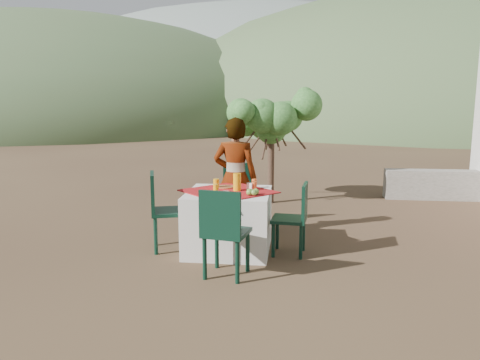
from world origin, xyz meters
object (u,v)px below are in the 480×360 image
object	(u,v)px
chair_left	(163,207)
chair_right	(295,215)
person	(235,178)
table	(229,221)
chair_far	(238,192)
shrub_tree	(275,124)
chair_near	(224,229)
juice_pitcher	(237,182)

from	to	relation	value
chair_left	chair_right	bearing A→B (deg)	-107.09
person	table	bearing A→B (deg)	92.03
chair_far	shrub_tree	bearing A→B (deg)	66.12
chair_left	person	size ratio (longest dim) A/B	0.60
shrub_tree	table	bearing A→B (deg)	-98.81
chair_near	juice_pitcher	xyz separation A→B (m)	(0.02, 0.96, 0.33)
person	juice_pitcher	size ratio (longest dim) A/B	7.57
person	chair_left	bearing A→B (deg)	42.66
chair_near	shrub_tree	bearing A→B (deg)	-84.27
chair_near	shrub_tree	size ratio (longest dim) A/B	0.54
table	shrub_tree	xyz separation A→B (m)	(0.44, 2.83, 1.05)
chair_left	person	distance (m)	1.11
table	shrub_tree	distance (m)	3.05
chair_right	person	world-z (taller)	person
table	chair_right	bearing A→B (deg)	-4.40
chair_far	juice_pitcher	distance (m)	1.14
chair_right	chair_left	bearing A→B (deg)	-83.72
chair_far	chair_near	world-z (taller)	chair_near
chair_near	juice_pitcher	world-z (taller)	juice_pitcher
chair_right	juice_pitcher	size ratio (longest dim) A/B	4.07
chair_near	person	bearing A→B (deg)	-76.02
chair_left	shrub_tree	bearing A→B (deg)	-40.62
chair_right	chair_far	bearing A→B (deg)	-138.17
chair_far	juice_pitcher	world-z (taller)	juice_pitcher
shrub_tree	person	bearing A→B (deg)	-101.14
table	chair_left	world-z (taller)	chair_left
chair_left	juice_pitcher	size ratio (longest dim) A/B	4.54
table	person	size ratio (longest dim) A/B	0.79
person	chair_far	bearing A→B (deg)	-84.92
chair_left	juice_pitcher	bearing A→B (deg)	-101.00
shrub_tree	chair_far	bearing A→B (deg)	-104.85
shrub_tree	chair_right	bearing A→B (deg)	-82.35
chair_left	shrub_tree	size ratio (longest dim) A/B	0.55
chair_right	juice_pitcher	world-z (taller)	juice_pitcher
person	chair_near	bearing A→B (deg)	95.35
shrub_tree	juice_pitcher	distance (m)	2.87
person	juice_pitcher	bearing A→B (deg)	101.95
table	chair_far	world-z (taller)	chair_far
chair_near	chair_right	distance (m)	1.14
chair_near	person	distance (m)	1.58
chair_far	chair_left	bearing A→B (deg)	-133.27
chair_near	chair_right	bearing A→B (deg)	-119.63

